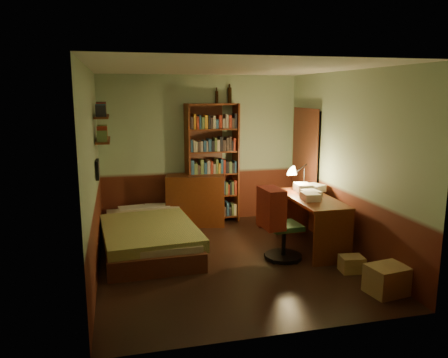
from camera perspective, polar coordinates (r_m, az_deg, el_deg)
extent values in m
cube|color=black|center=(6.22, 0.56, -10.53)|extent=(3.50, 4.00, 0.02)
cube|color=silver|center=(5.78, 0.61, 14.36)|extent=(3.50, 4.00, 0.02)
cube|color=#92AD8A|center=(7.80, -3.09, 3.88)|extent=(3.50, 0.02, 2.60)
cube|color=#92AD8A|center=(5.69, -16.85, 0.68)|extent=(0.02, 4.00, 2.60)
cube|color=#92AD8A|center=(6.52, 15.75, 2.03)|extent=(0.02, 4.00, 2.60)
cube|color=#92AD8A|center=(3.99, 7.79, -3.29)|extent=(3.50, 0.02, 2.60)
cube|color=black|center=(7.69, 10.64, 1.33)|extent=(0.06, 0.90, 2.00)
cube|color=#4B2316|center=(7.68, 10.40, 1.32)|extent=(0.02, 0.98, 2.08)
cube|color=#5F753F|center=(6.66, -9.85, -6.00)|extent=(1.31, 2.35, 0.69)
cube|color=#552410|center=(7.70, -3.72, -2.70)|extent=(1.09, 0.71, 0.89)
cube|color=#B2B2B7|center=(7.72, -3.57, 1.28)|extent=(0.33, 0.30, 0.15)
cube|color=#552410|center=(7.72, -1.57, 1.98)|extent=(0.93, 0.40, 2.11)
cylinder|color=black|center=(7.75, -0.96, 10.65)|extent=(0.07, 0.07, 0.21)
cylinder|color=black|center=(7.80, 0.73, 10.87)|extent=(0.09, 0.09, 0.27)
cube|color=#552410|center=(6.67, 11.27, -5.62)|extent=(0.61, 1.45, 0.77)
cube|color=silver|center=(6.99, 11.83, -1.12)|extent=(0.29, 0.33, 0.11)
cone|color=black|center=(7.02, 10.45, 0.92)|extent=(0.22, 0.22, 0.57)
cube|color=#29512D|center=(6.14, 7.86, -5.87)|extent=(0.53, 0.48, 1.00)
cube|color=maroon|center=(5.84, 7.25, 1.08)|extent=(0.30, 0.49, 0.55)
cube|color=#552410|center=(6.73, -15.52, 4.90)|extent=(0.20, 0.90, 0.03)
cube|color=#552410|center=(6.71, -15.68, 7.87)|extent=(0.20, 0.90, 0.03)
cube|color=black|center=(6.29, -16.20, 1.22)|extent=(0.04, 0.32, 0.26)
cube|color=#A28852|center=(5.52, 20.56, -12.21)|extent=(0.49, 0.42, 0.33)
cube|color=#A28852|center=(6.02, 16.33, -10.60)|extent=(0.32, 0.27, 0.21)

